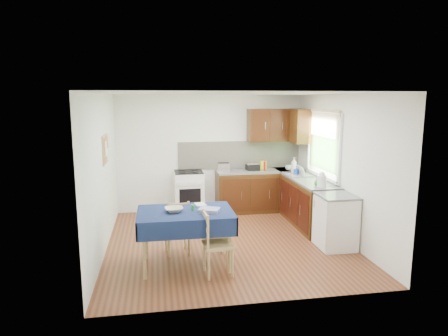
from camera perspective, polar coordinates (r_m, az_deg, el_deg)
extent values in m
plane|color=#512815|center=(6.94, 0.47, -10.50)|extent=(4.20, 4.20, 0.00)
cube|color=white|center=(6.50, 0.50, 10.63)|extent=(4.00, 4.20, 0.02)
cube|color=white|center=(8.65, -1.98, 2.15)|extent=(4.00, 0.02, 2.50)
cube|color=white|center=(4.60, 5.12, -4.85)|extent=(4.00, 0.02, 2.50)
cube|color=white|center=(6.56, -16.99, -0.79)|extent=(0.02, 4.20, 2.50)
cube|color=white|center=(7.23, 16.29, 0.20)|extent=(0.02, 4.20, 2.50)
cube|color=#321908|center=(8.72, 5.19, -3.31)|extent=(1.90, 0.60, 0.86)
cube|color=#321908|center=(7.86, 11.96, -4.97)|extent=(0.60, 1.70, 0.86)
cube|color=#5E5E63|center=(8.63, 5.24, -0.40)|extent=(1.90, 0.60, 0.04)
cube|color=#5E5E63|center=(7.76, 12.08, -1.75)|extent=(0.60, 1.70, 0.04)
cube|color=#5E5E63|center=(8.81, 9.32, -0.27)|extent=(0.60, 0.60, 0.04)
cube|color=beige|center=(8.76, 2.26, 1.91)|extent=(2.70, 0.02, 0.60)
cube|color=#321908|center=(8.72, 7.36, 6.10)|extent=(1.20, 0.35, 0.70)
cube|color=#321908|center=(8.46, 10.98, 5.88)|extent=(0.35, 0.50, 0.70)
cube|color=white|center=(8.46, -5.03, -3.59)|extent=(0.60, 0.60, 0.90)
cube|color=black|center=(8.36, -5.08, -0.55)|extent=(0.58, 0.58, 0.02)
cube|color=black|center=(8.16, -4.86, -4.08)|extent=(0.44, 0.01, 0.32)
cube|color=#325D26|center=(7.81, 14.05, 2.87)|extent=(0.01, 1.40, 0.85)
cube|color=white|center=(7.76, 14.15, 7.63)|extent=(0.04, 1.48, 0.06)
cube|color=white|center=(7.89, 13.78, -1.10)|extent=(0.04, 1.48, 0.06)
cube|color=beige|center=(7.76, 13.98, 6.02)|extent=(0.02, 1.36, 0.44)
cube|color=white|center=(6.80, 15.69, -7.51)|extent=(0.55, 0.58, 0.85)
cube|color=#5E5E63|center=(6.69, 15.87, -3.86)|extent=(0.58, 0.60, 0.03)
cube|color=tan|center=(6.80, -16.62, 2.58)|extent=(0.02, 0.62, 0.47)
cube|color=#A66B46|center=(6.80, -16.49, 2.59)|extent=(0.01, 0.56, 0.41)
cube|color=white|center=(6.71, -16.49, 2.67)|extent=(0.00, 0.18, 0.24)
cube|color=white|center=(6.93, -16.25, 1.89)|extent=(0.00, 0.15, 0.20)
cube|color=#101A42|center=(5.78, -5.56, -6.29)|extent=(1.32, 0.88, 0.03)
cube|color=#101A42|center=(5.38, -5.18, -8.80)|extent=(1.36, 0.02, 0.26)
cube|color=#101A42|center=(6.24, -5.84, -6.16)|extent=(1.36, 0.02, 0.26)
cube|color=#101A42|center=(5.81, -12.21, -7.58)|extent=(0.02, 0.92, 0.26)
cube|color=#101A42|center=(5.89, 1.03, -7.09)|extent=(0.02, 0.92, 0.26)
cylinder|color=tan|center=(5.56, -11.31, -11.60)|extent=(0.05, 0.05, 0.80)
cylinder|color=tan|center=(5.64, 0.80, -11.09)|extent=(0.05, 0.05, 0.80)
cylinder|color=tan|center=(6.24, -11.14, -9.19)|extent=(0.05, 0.05, 0.80)
cylinder|color=tan|center=(6.31, -0.40, -8.77)|extent=(0.05, 0.05, 0.80)
cube|color=tan|center=(6.37, -6.74, -8.51)|extent=(0.43, 0.43, 0.04)
cube|color=tan|center=(6.12, -6.52, -6.13)|extent=(0.35, 0.07, 0.28)
cylinder|color=tan|center=(6.61, -5.60, -9.69)|extent=(0.03, 0.03, 0.41)
cylinder|color=tan|center=(6.56, -8.31, -9.90)|extent=(0.03, 0.03, 0.41)
cylinder|color=tan|center=(6.32, -5.03, -10.61)|extent=(0.03, 0.03, 0.41)
cylinder|color=tan|center=(6.27, -7.87, -10.84)|extent=(0.03, 0.03, 0.41)
cube|color=tan|center=(5.60, -0.85, -10.89)|extent=(0.42, 0.42, 0.04)
cube|color=tan|center=(5.46, -2.63, -7.75)|extent=(0.05, 0.36, 0.29)
cylinder|color=tan|center=(5.57, 1.20, -13.40)|extent=(0.03, 0.03, 0.43)
cylinder|color=tan|center=(5.86, 0.39, -12.18)|extent=(0.03, 0.03, 0.43)
cylinder|color=tan|center=(5.51, -2.17, -13.70)|extent=(0.03, 0.03, 0.43)
cylinder|color=tan|center=(5.80, -2.80, -12.44)|extent=(0.03, 0.03, 0.43)
cube|color=silver|center=(8.36, -0.08, 0.08)|extent=(0.26, 0.16, 0.18)
cube|color=black|center=(8.34, -0.08, 0.76)|extent=(0.22, 0.02, 0.02)
cube|color=black|center=(8.58, 4.11, 0.13)|extent=(0.27, 0.24, 0.13)
cube|color=silver|center=(8.56, 4.11, 0.67)|extent=(0.27, 0.24, 0.03)
cylinder|color=red|center=(8.52, 5.84, 0.28)|extent=(0.05, 0.05, 0.20)
cube|color=yellow|center=(8.70, 5.61, 0.41)|extent=(0.16, 0.13, 0.18)
cube|color=gray|center=(8.05, 10.82, -1.06)|extent=(0.43, 0.33, 0.02)
cylinder|color=white|center=(8.03, 10.84, -0.42)|extent=(0.05, 0.20, 0.20)
cylinder|color=white|center=(7.13, 13.79, -1.85)|extent=(0.16, 0.16, 0.20)
sphere|color=white|center=(7.11, 13.83, -0.90)|extent=(0.10, 0.10, 0.10)
imported|color=silver|center=(8.64, 9.21, 0.03)|extent=(0.14, 0.14, 0.11)
imported|color=white|center=(8.35, 9.96, 0.40)|extent=(0.17, 0.17, 0.32)
imported|color=#1F44B6|center=(8.11, 10.28, -0.39)|extent=(0.12, 0.12, 0.18)
imported|color=#227F23|center=(7.20, 13.21, -1.92)|extent=(0.15, 0.15, 0.15)
imported|color=beige|center=(5.75, -7.16, -5.92)|extent=(0.28, 0.28, 0.06)
imported|color=white|center=(6.05, -4.09, -5.29)|extent=(0.18, 0.23, 0.02)
cylinder|color=#248729|center=(5.78, -4.49, -5.68)|extent=(0.04, 0.04, 0.09)
cube|color=navy|center=(5.71, -2.15, -6.04)|extent=(0.35, 0.31, 0.05)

